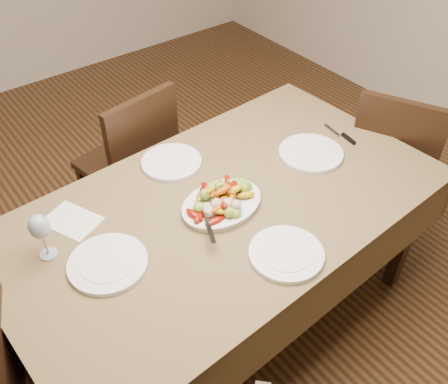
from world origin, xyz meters
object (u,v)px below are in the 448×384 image
at_px(chair_right, 394,162).
at_px(plate_left, 108,264).
at_px(serving_platter, 222,205).
at_px(plate_far, 171,162).
at_px(chair_far, 126,163).
at_px(plate_near, 286,254).
at_px(plate_right, 311,153).
at_px(wine_glass, 42,235).
at_px(dining_table, 224,265).

height_order(chair_right, plate_left, chair_right).
xyz_separation_m(serving_platter, plate_far, (-0.00, 0.36, -0.00)).
xyz_separation_m(chair_far, plate_near, (0.04, -1.19, 0.29)).
distance_m(serving_platter, plate_far, 0.36).
bearing_deg(plate_left, plate_far, 35.44).
xyz_separation_m(chair_right, plate_near, (-1.12, -0.31, 0.29)).
height_order(serving_platter, plate_right, serving_platter).
xyz_separation_m(serving_platter, wine_glass, (-0.65, 0.18, 0.09)).
bearing_deg(serving_platter, plate_far, 90.60).
bearing_deg(dining_table, chair_far, 92.32).
relative_size(serving_platter, plate_right, 1.15).
bearing_deg(serving_platter, wine_glass, 164.25).
height_order(chair_right, wine_glass, wine_glass).
distance_m(dining_table, plate_left, 0.66).
distance_m(serving_platter, wine_glass, 0.69).
xyz_separation_m(plate_left, wine_glass, (-0.15, 0.18, 0.09)).
relative_size(plate_near, wine_glass, 1.34).
bearing_deg(wine_glass, serving_platter, -15.75).
relative_size(dining_table, serving_platter, 5.46).
xyz_separation_m(chair_right, wine_glass, (-1.80, 0.22, 0.39)).
xyz_separation_m(dining_table, chair_right, (1.12, -0.05, 0.10)).
bearing_deg(dining_table, serving_platter, -148.73).
bearing_deg(dining_table, plate_far, 94.22).
bearing_deg(plate_far, serving_platter, -89.40).
bearing_deg(chair_far, serving_platter, 81.46).
bearing_deg(plate_right, plate_near, -143.07).
xyz_separation_m(chair_right, plate_right, (-0.61, 0.07, 0.29)).
height_order(plate_far, plate_near, same).
xyz_separation_m(plate_right, wine_glass, (-1.19, 0.15, 0.09)).
xyz_separation_m(plate_left, plate_right, (1.04, 0.03, 0.00)).
bearing_deg(plate_right, serving_platter, -176.48).
height_order(chair_far, chair_right, same).
xyz_separation_m(chair_far, wine_glass, (-0.64, -0.66, 0.39)).
height_order(plate_left, plate_near, same).
relative_size(serving_platter, plate_far, 1.25).
bearing_deg(chair_right, plate_left, 63.61).
bearing_deg(plate_near, chair_right, 15.55).
xyz_separation_m(chair_far, plate_left, (-0.49, -0.83, 0.29)).
bearing_deg(plate_far, plate_near, -87.28).
height_order(serving_platter, plate_left, serving_platter).
relative_size(serving_platter, wine_glass, 1.64).
height_order(dining_table, plate_left, plate_left).
height_order(serving_platter, plate_far, serving_platter).
relative_size(chair_far, wine_glass, 4.64).
distance_m(chair_right, plate_right, 0.68).
relative_size(chair_far, serving_platter, 2.82).
xyz_separation_m(dining_table, plate_left, (-0.53, -0.01, 0.39)).
height_order(chair_far, wine_glass, wine_glass).
relative_size(chair_right, wine_glass, 4.64).
height_order(plate_right, plate_far, same).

